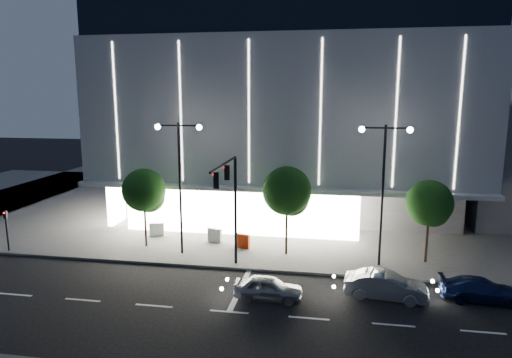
{
  "coord_description": "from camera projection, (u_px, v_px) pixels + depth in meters",
  "views": [
    {
      "loc": [
        6.89,
        -22.31,
        10.81
      ],
      "look_at": [
        1.71,
        8.31,
        5.0
      ],
      "focal_mm": 32.0,
      "sensor_mm": 36.0,
      "label": 1
    }
  ],
  "objects": [
    {
      "name": "tree_left",
      "position": [
        144.0,
        193.0,
        31.78
      ],
      "size": [
        3.02,
        3.02,
        5.72
      ],
      "color": "black",
      "rests_on": "ground"
    },
    {
      "name": "museum",
      "position": [
        293.0,
        110.0,
        44.17
      ],
      "size": [
        30.0,
        25.8,
        18.0
      ],
      "color": "#4C4C51",
      "rests_on": "ground"
    },
    {
      "name": "sidewalk_museum",
      "position": [
        313.0,
        199.0,
        47.17
      ],
      "size": [
        70.0,
        40.0,
        0.15
      ],
      "primitive_type": "cube",
      "color": "#474747",
      "rests_on": "ground"
    },
    {
      "name": "barrier_b",
      "position": [
        157.0,
        229.0,
        34.69
      ],
      "size": [
        1.13,
        0.55,
        1.0
      ],
      "primitive_type": "cube",
      "rotation": [
        0.0,
        0.0,
        0.29
      ],
      "color": "silver",
      "rests_on": "sidewalk_museum"
    },
    {
      "name": "street_lamp_east",
      "position": [
        383.0,
        175.0,
        27.82
      ],
      "size": [
        3.16,
        0.36,
        9.0
      ],
      "color": "black",
      "rests_on": "ground"
    },
    {
      "name": "traffic_mast",
      "position": [
        230.0,
        193.0,
        26.89
      ],
      "size": [
        0.33,
        5.89,
        7.07
      ],
      "color": "black",
      "rests_on": "ground"
    },
    {
      "name": "ped_signal_far",
      "position": [
        7.0,
        226.0,
        31.22
      ],
      "size": [
        0.22,
        0.24,
        3.0
      ],
      "color": "black",
      "rests_on": "ground"
    },
    {
      "name": "car_third",
      "position": [
        481.0,
        290.0,
        24.12
      ],
      "size": [
        4.24,
        1.78,
        1.22
      ],
      "primitive_type": "imported",
      "rotation": [
        0.0,
        0.0,
        1.55
      ],
      "color": "#152250",
      "rests_on": "ground"
    },
    {
      "name": "tree_right",
      "position": [
        430.0,
        206.0,
        28.7
      ],
      "size": [
        2.91,
        2.91,
        5.51
      ],
      "color": "black",
      "rests_on": "ground"
    },
    {
      "name": "car_lead",
      "position": [
        268.0,
        288.0,
        24.28
      ],
      "size": [
        3.72,
        1.56,
        1.26
      ],
      "primitive_type": "imported",
      "rotation": [
        0.0,
        0.0,
        1.55
      ],
      "color": "gray",
      "rests_on": "ground"
    },
    {
      "name": "barrier_d",
      "position": [
        215.0,
        235.0,
        33.28
      ],
      "size": [
        1.13,
        0.56,
        1.0
      ],
      "primitive_type": "cube",
      "rotation": [
        0.0,
        0.0,
        -0.29
      ],
      "color": "#BABABA",
      "rests_on": "sidewalk_museum"
    },
    {
      "name": "car_second",
      "position": [
        386.0,
        286.0,
        24.35
      ],
      "size": [
        4.5,
        2.03,
        1.43
      ],
      "primitive_type": "imported",
      "rotation": [
        0.0,
        0.0,
        1.45
      ],
      "color": "#AAADB2",
      "rests_on": "ground"
    },
    {
      "name": "barrier_c",
      "position": [
        242.0,
        241.0,
        31.97
      ],
      "size": [
        1.13,
        0.56,
        1.0
      ],
      "primitive_type": "cube",
      "rotation": [
        0.0,
        0.0,
        -0.3
      ],
      "color": "red",
      "rests_on": "sidewalk_museum"
    },
    {
      "name": "tree_mid",
      "position": [
        287.0,
        194.0,
        30.09
      ],
      "size": [
        3.25,
        3.25,
        6.15
      ],
      "color": "black",
      "rests_on": "ground"
    },
    {
      "name": "street_lamp_west",
      "position": [
        180.0,
        169.0,
        29.95
      ],
      "size": [
        3.16,
        0.36,
        9.0
      ],
      "color": "black",
      "rests_on": "ground"
    },
    {
      "name": "ground",
      "position": [
        199.0,
        296.0,
        24.74
      ],
      "size": [
        160.0,
        160.0,
        0.0
      ],
      "primitive_type": "plane",
      "color": "black",
      "rests_on": "ground"
    }
  ]
}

